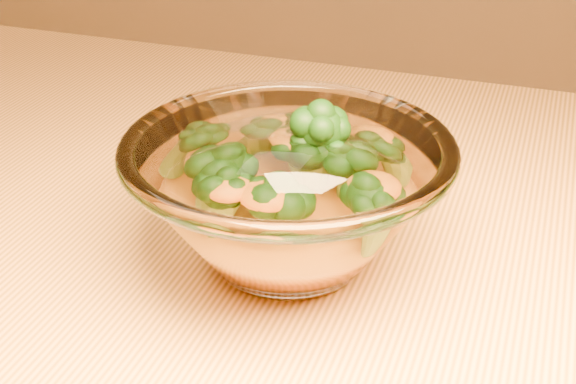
{
  "coord_description": "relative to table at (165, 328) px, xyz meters",
  "views": [
    {
      "loc": [
        0.27,
        -0.47,
        1.08
      ],
      "look_at": [
        0.11,
        -0.01,
        0.81
      ],
      "focal_mm": 50.0,
      "sensor_mm": 36.0,
      "label": 1
    }
  ],
  "objects": [
    {
      "name": "table",
      "position": [
        0.0,
        0.0,
        0.0
      ],
      "size": [
        1.2,
        0.8,
        0.75
      ],
      "color": "#C57D3B",
      "rests_on": "ground"
    },
    {
      "name": "broccoli_heap",
      "position": [
        0.11,
        -0.0,
        0.17
      ],
      "size": [
        0.17,
        0.12,
        0.08
      ],
      "color": "black",
      "rests_on": "cheese_sauce"
    },
    {
      "name": "cheese_sauce",
      "position": [
        0.11,
        -0.01,
        0.13
      ],
      "size": [
        0.13,
        0.13,
        0.04
      ],
      "primitive_type": "ellipsoid",
      "color": "orange",
      "rests_on": "glass_bowl"
    },
    {
      "name": "glass_bowl",
      "position": [
        0.11,
        -0.01,
        0.15
      ],
      "size": [
        0.23,
        0.23,
        0.1
      ],
      "color": "white",
      "rests_on": "table"
    }
  ]
}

